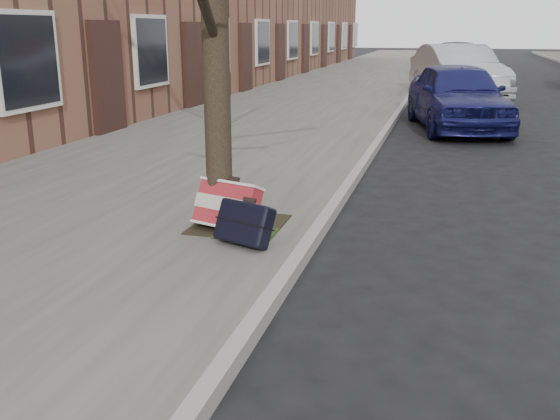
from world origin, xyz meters
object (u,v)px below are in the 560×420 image
(suitcase_navy, at_px, (244,223))
(car_near_front, at_px, (457,96))
(car_near_mid, at_px, (457,72))
(suitcase_red, at_px, (227,206))

(suitcase_navy, distance_m, car_near_front, 8.29)
(car_near_front, height_order, car_near_mid, car_near_mid)
(suitcase_red, height_order, suitcase_navy, suitcase_red)
(suitcase_navy, relative_size, car_near_mid, 0.11)
(suitcase_red, height_order, car_near_mid, car_near_mid)
(suitcase_navy, bearing_deg, car_near_front, 98.07)
(suitcase_navy, bearing_deg, suitcase_red, 149.65)
(suitcase_red, distance_m, car_near_front, 8.01)
(suitcase_red, height_order, car_near_front, car_near_front)
(suitcase_navy, height_order, car_near_mid, car_near_mid)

